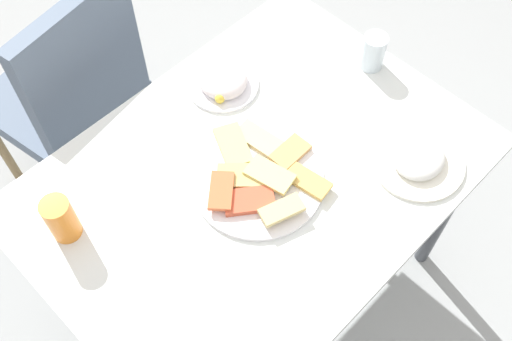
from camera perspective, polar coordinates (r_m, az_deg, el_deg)
name	(u,v)px	position (r m, az deg, el deg)	size (l,w,h in m)	color
ground_plane	(255,284)	(2.11, -0.07, -10.64)	(6.00, 6.00, 0.00)	#A1A4A5
dining_table	(255,191)	(1.54, -0.09, -1.96)	(1.08, 0.80, 0.71)	white
dining_chair	(72,91)	(1.97, -16.89, 7.19)	(0.48, 0.49, 0.90)	slate
pide_platter	(258,177)	(1.45, 0.17, -0.63)	(0.32, 0.34, 0.04)	white
salad_plate_greens	(418,159)	(1.52, 14.98, 1.06)	(0.23, 0.23, 0.05)	white
salad_plate_rice	(222,81)	(1.62, -3.17, 8.42)	(0.19, 0.19, 0.06)	white
soda_can	(61,219)	(1.40, -17.83, -4.34)	(0.07, 0.07, 0.12)	orange
drinking_glass	(373,52)	(1.67, 10.96, 10.91)	(0.07, 0.07, 0.10)	silver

